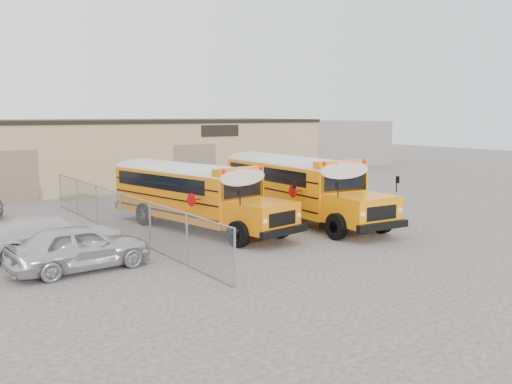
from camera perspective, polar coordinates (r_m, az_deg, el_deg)
ground at (r=24.99m, az=2.21°, el=-3.87°), size 120.00×120.00×0.00m
warehouse at (r=42.33m, az=-14.12°, el=3.92°), size 30.20×10.20×4.67m
chainlink_fence at (r=24.58m, az=-13.39°, el=-2.14°), size 0.07×18.07×1.81m
distant_building_right at (r=58.33m, az=7.19°, el=4.92°), size 10.00×8.00×4.40m
school_bus_left at (r=30.37m, az=-13.53°, el=1.24°), size 4.26×10.34×2.94m
school_bus_right at (r=32.71m, az=-2.37°, el=2.08°), size 3.48×10.77×3.12m
tarp_bundle at (r=25.45m, az=7.90°, el=-1.87°), size 1.16×1.16×1.58m
car_silver at (r=19.40m, az=-17.20°, el=-5.29°), size 4.65×2.15×1.54m
car_white at (r=21.77m, az=-19.48°, el=-4.10°), size 5.31×2.83×1.46m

